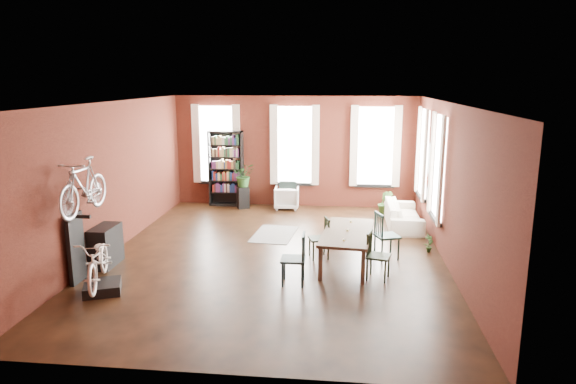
# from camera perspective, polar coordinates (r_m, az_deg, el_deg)

# --- Properties ---
(room) EXTENTS (9.00, 9.04, 3.22)m
(room) POSITION_cam_1_polar(r_m,az_deg,el_deg) (11.00, 0.15, 4.49)
(room) COLOR black
(room) RESTS_ON ground
(dining_table) EXTENTS (1.15, 2.13, 0.70)m
(dining_table) POSITION_cam_1_polar(r_m,az_deg,el_deg) (10.39, 6.58, -6.20)
(dining_table) COLOR brown
(dining_table) RESTS_ON ground
(dining_chair_a) EXTENTS (0.44, 0.44, 0.94)m
(dining_chair_a) POSITION_cam_1_polar(r_m,az_deg,el_deg) (9.35, 0.57, -7.45)
(dining_chair_a) COLOR #172F32
(dining_chair_a) RESTS_ON ground
(dining_chair_b) EXTENTS (0.49, 0.49, 0.85)m
(dining_chair_b) POSITION_cam_1_polar(r_m,az_deg,el_deg) (10.70, 3.46, -5.16)
(dining_chair_b) COLOR black
(dining_chair_b) RESTS_ON ground
(dining_chair_c) EXTENTS (0.51, 0.51, 0.90)m
(dining_chair_c) POSITION_cam_1_polar(r_m,az_deg,el_deg) (9.72, 10.00, -7.01)
(dining_chair_c) COLOR #1D2E1B
(dining_chair_c) RESTS_ON ground
(dining_chair_d) EXTENTS (0.58, 0.58, 0.98)m
(dining_chair_d) POSITION_cam_1_polar(r_m,az_deg,el_deg) (10.83, 10.94, -4.80)
(dining_chair_d) COLOR #1B3C39
(dining_chair_d) RESTS_ON ground
(bookshelf) EXTENTS (1.00, 0.32, 2.20)m
(bookshelf) POSITION_cam_1_polar(r_m,az_deg,el_deg) (15.12, -6.88, 2.60)
(bookshelf) COLOR black
(bookshelf) RESTS_ON ground
(white_armchair) EXTENTS (0.71, 0.67, 0.70)m
(white_armchair) POSITION_cam_1_polar(r_m,az_deg,el_deg) (14.75, -0.14, -0.52)
(white_armchair) COLOR silver
(white_armchair) RESTS_ON ground
(cream_sofa) EXTENTS (0.61, 2.08, 0.81)m
(cream_sofa) POSITION_cam_1_polar(r_m,az_deg,el_deg) (13.31, 12.71, -2.01)
(cream_sofa) COLOR beige
(cream_sofa) RESTS_ON ground
(striped_rug) EXTENTS (1.06, 1.57, 0.01)m
(striped_rug) POSITION_cam_1_polar(r_m,az_deg,el_deg) (12.38, -1.55, -4.71)
(striped_rug) COLOR black
(striped_rug) RESTS_ON ground
(bike_trainer) EXTENTS (0.79, 0.79, 0.18)m
(bike_trainer) POSITION_cam_1_polar(r_m,az_deg,el_deg) (9.69, -19.92, -9.94)
(bike_trainer) COLOR black
(bike_trainer) RESTS_ON ground
(bike_wall_rack) EXTENTS (0.16, 0.60, 1.30)m
(bike_wall_rack) POSITION_cam_1_polar(r_m,az_deg,el_deg) (10.14, -22.50, -5.78)
(bike_wall_rack) COLOR black
(bike_wall_rack) RESTS_ON ground
(console_table) EXTENTS (0.40, 0.80, 0.80)m
(console_table) POSITION_cam_1_polar(r_m,az_deg,el_deg) (10.92, -19.60, -5.66)
(console_table) COLOR black
(console_table) RESTS_ON ground
(plant_stand) EXTENTS (0.42, 0.42, 0.63)m
(plant_stand) POSITION_cam_1_polar(r_m,az_deg,el_deg) (14.88, -5.02, -0.61)
(plant_stand) COLOR black
(plant_stand) RESTS_ON ground
(plant_by_sofa) EXTENTS (0.57, 0.80, 0.32)m
(plant_by_sofa) POSITION_cam_1_polar(r_m,az_deg,el_deg) (14.25, 10.72, -2.00)
(plant_by_sofa) COLOR #356327
(plant_by_sofa) RESTS_ON ground
(plant_small) EXTENTS (0.42, 0.44, 0.14)m
(plant_small) POSITION_cam_1_polar(r_m,az_deg,el_deg) (11.53, 15.35, -6.13)
(plant_small) COLOR #284F1F
(plant_small) RESTS_ON ground
(bicycle_floor) EXTENTS (0.78, 0.97, 1.62)m
(bicycle_floor) POSITION_cam_1_polar(r_m,az_deg,el_deg) (9.36, -20.49, -4.93)
(bicycle_floor) COLOR silver
(bicycle_floor) RESTS_ON bike_trainer
(bicycle_hung) EXTENTS (0.47, 1.00, 1.66)m
(bicycle_hung) POSITION_cam_1_polar(r_m,az_deg,el_deg) (9.68, -21.92, 2.49)
(bicycle_hung) COLOR #A5A8AD
(bicycle_hung) RESTS_ON bike_wall_rack
(plant_on_stand) EXTENTS (0.80, 0.84, 0.53)m
(plant_on_stand) POSITION_cam_1_polar(r_m,az_deg,el_deg) (14.79, -4.92, 1.60)
(plant_on_stand) COLOR #255120
(plant_on_stand) RESTS_ON plant_stand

